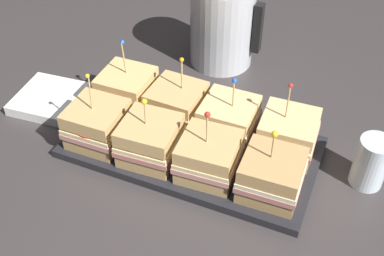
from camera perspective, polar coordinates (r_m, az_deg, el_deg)
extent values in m
plane|color=#383333|center=(1.01, 0.00, -2.67)|extent=(6.00, 6.00, 0.00)
cube|color=#232328|center=(1.00, 0.00, -2.47)|extent=(0.51, 0.26, 0.01)
cube|color=#232328|center=(1.00, 0.00, -2.10)|extent=(0.51, 0.26, 0.01)
cube|color=tan|center=(1.01, -10.92, -0.75)|extent=(0.11, 0.11, 0.03)
cube|color=tan|center=(1.00, -11.07, 0.14)|extent=(0.11, 0.11, 0.01)
cube|color=beige|center=(0.99, -11.15, 0.61)|extent=(0.11, 0.11, 0.01)
cylinder|color=red|center=(0.98, -11.77, 0.25)|extent=(0.07, 0.07, 0.00)
cube|color=tan|center=(0.98, -11.33, 1.66)|extent=(0.11, 0.11, 0.03)
cylinder|color=tan|center=(0.95, -11.94, 3.92)|extent=(0.00, 0.01, 0.09)
sphere|color=yellow|center=(0.92, -12.31, 6.04)|extent=(0.01, 0.01, 0.01)
cube|color=tan|center=(0.96, -4.89, -2.67)|extent=(0.11, 0.11, 0.03)
cube|color=tan|center=(0.95, -4.96, -1.77)|extent=(0.12, 0.12, 0.01)
cube|color=beige|center=(0.94, -5.00, -1.28)|extent=(0.12, 0.12, 0.01)
cylinder|color=red|center=(0.92, -5.54, -1.70)|extent=(0.06, 0.06, 0.00)
cube|color=tan|center=(0.93, -5.08, -0.21)|extent=(0.11, 0.11, 0.03)
cylinder|color=tan|center=(0.90, -5.57, 1.60)|extent=(0.00, 0.00, 0.07)
sphere|color=yellow|center=(0.88, -5.69, 3.13)|extent=(0.01, 0.01, 0.01)
cube|color=tan|center=(0.93, 1.97, -4.55)|extent=(0.11, 0.11, 0.03)
cube|color=tan|center=(0.92, 2.00, -3.65)|extent=(0.12, 0.12, 0.01)
cube|color=beige|center=(0.91, 2.02, -3.16)|extent=(0.12, 0.12, 0.01)
cube|color=tan|center=(0.89, 2.05, -2.26)|extent=(0.11, 0.11, 0.03)
cylinder|color=tan|center=(0.86, 1.78, -0.29)|extent=(0.00, 0.01, 0.08)
sphere|color=red|center=(0.84, 1.84, 1.59)|extent=(0.01, 0.01, 0.01)
cube|color=tan|center=(0.91, 9.24, -6.67)|extent=(0.11, 0.11, 0.03)
cube|color=tan|center=(0.89, 9.38, -5.78)|extent=(0.12, 0.12, 0.01)
cube|color=beige|center=(0.89, 9.46, -5.30)|extent=(0.11, 0.11, 0.01)
cube|color=tan|center=(0.87, 9.60, -4.41)|extent=(0.11, 0.11, 0.03)
cylinder|color=tan|center=(0.85, 9.53, -2.35)|extent=(0.00, 0.01, 0.07)
sphere|color=yellow|center=(0.82, 9.78, -0.72)|extent=(0.01, 0.01, 0.01)
cube|color=tan|center=(1.09, -7.56, 3.32)|extent=(0.11, 0.11, 0.03)
cube|color=tan|center=(1.08, -7.66, 4.19)|extent=(0.11, 0.11, 0.01)
cube|color=beige|center=(1.07, -7.71, 4.66)|extent=(0.11, 0.11, 0.01)
cylinder|color=red|center=(1.06, -8.23, 4.39)|extent=(0.09, 0.09, 0.00)
cube|color=#E0B771|center=(1.06, -7.83, 5.69)|extent=(0.11, 0.11, 0.03)
cylinder|color=tan|center=(1.03, -8.05, 8.02)|extent=(0.00, 0.01, 0.09)
sphere|color=blue|center=(1.01, -8.28, 10.04)|extent=(0.01, 0.01, 0.01)
cube|color=tan|center=(1.05, -1.80, 1.72)|extent=(0.11, 0.11, 0.03)
cube|color=tan|center=(1.03, -1.82, 2.61)|extent=(0.12, 0.12, 0.01)
cube|color=beige|center=(1.03, -1.83, 3.09)|extent=(0.11, 0.11, 0.01)
cube|color=tan|center=(1.01, -1.86, 3.97)|extent=(0.11, 0.11, 0.03)
cylinder|color=tan|center=(0.99, -1.20, 6.18)|extent=(0.00, 0.00, 0.08)
sphere|color=orange|center=(0.97, -1.24, 8.09)|extent=(0.01, 0.01, 0.01)
cube|color=#DBB77A|center=(1.01, 4.26, -0.09)|extent=(0.11, 0.11, 0.03)
cube|color=tan|center=(1.00, 4.32, 0.81)|extent=(0.11, 0.11, 0.01)
cube|color=beige|center=(0.99, 4.36, 1.29)|extent=(0.11, 0.11, 0.01)
cube|color=#E8C281|center=(0.98, 4.41, 2.17)|extent=(0.11, 0.11, 0.03)
cylinder|color=tan|center=(0.95, 4.93, 3.85)|extent=(0.00, 0.01, 0.07)
sphere|color=blue|center=(0.92, 5.06, 5.60)|extent=(0.01, 0.01, 0.01)
cube|color=#DBB77A|center=(0.99, 11.07, -1.96)|extent=(0.11, 0.11, 0.03)
cube|color=#B26B60|center=(0.98, 11.23, -1.07)|extent=(0.12, 0.12, 0.01)
cube|color=beige|center=(0.97, 11.32, -0.60)|extent=(0.11, 0.11, 0.01)
cylinder|color=red|center=(0.95, 11.09, -0.99)|extent=(0.07, 0.07, 0.00)
cube|color=#E8C281|center=(0.95, 11.50, 0.46)|extent=(0.11, 0.11, 0.03)
cylinder|color=tan|center=(0.92, 11.27, 2.83)|extent=(0.00, 0.01, 0.09)
sphere|color=red|center=(0.90, 11.63, 4.95)|extent=(0.01, 0.01, 0.01)
cylinder|color=#B7BABF|center=(1.22, 3.59, 12.12)|extent=(0.16, 0.16, 0.21)
cube|color=black|center=(1.19, 7.80, 11.63)|extent=(0.02, 0.02, 0.13)
cylinder|color=silver|center=(0.97, 20.47, -3.84)|extent=(0.06, 0.06, 0.11)
cube|color=white|center=(1.17, -16.52, 3.33)|extent=(0.16, 0.16, 0.02)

